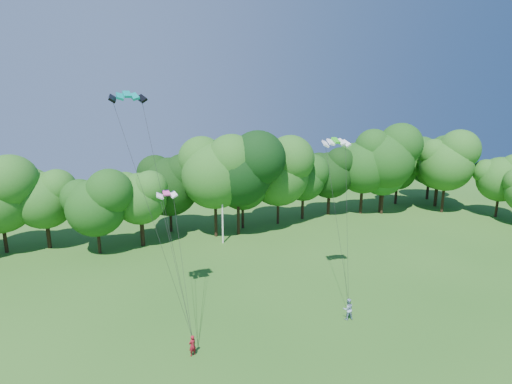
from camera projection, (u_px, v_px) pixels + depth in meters
name	position (u px, v px, depth m)	size (l,w,h in m)	color
utility_pole	(222.00, 210.00, 50.26)	(1.67, 0.50, 8.51)	silver
kite_flyer_left	(192.00, 345.00, 28.23)	(0.57, 0.38, 1.57)	maroon
kite_flyer_right	(348.00, 309.00, 32.97)	(0.89, 0.69, 1.83)	#93ABCC
kite_teal	(127.00, 94.00, 27.60)	(2.50, 1.20, 0.52)	#048C83
kite_green	(336.00, 140.00, 34.81)	(2.52, 1.46, 0.49)	#2ED51F
kite_pink	(166.00, 193.00, 33.17)	(1.72, 0.87, 0.38)	#F744A8
tree_back_center	(238.00, 168.00, 52.58)	(10.05, 10.05, 14.62)	black
tree_back_east	(383.00, 168.00, 64.10)	(8.06, 8.06, 11.73)	#342214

